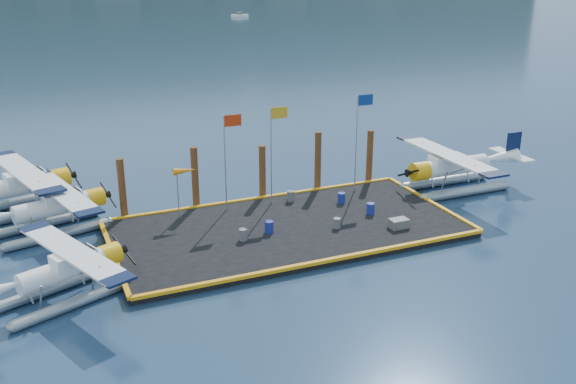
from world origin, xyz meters
name	(u,v)px	position (x,y,z in m)	size (l,w,h in m)	color
ground	(288,232)	(0.00, 0.00, 0.00)	(4000.00, 4000.00, 0.00)	#182C49
dock	(288,229)	(0.00, 0.00, 0.20)	(20.00, 10.00, 0.40)	black
dock_bumpers	(288,225)	(0.00, 0.00, 0.49)	(20.25, 10.25, 0.18)	orange
seaplane_a	(68,272)	(-12.45, -3.10, 1.36)	(8.16, 8.61, 3.13)	#90979D
seaplane_b	(57,209)	(-12.30, 5.37, 1.43)	(8.57, 9.25, 3.29)	#90979D
seaplane_c	(20,189)	(-14.21, 9.36, 1.59)	(9.53, 10.25, 3.65)	#90979D
seaplane_d	(452,169)	(13.05, 2.13, 1.60)	(9.31, 10.25, 3.67)	#90979D
drum_0	(269,227)	(-1.34, -0.47, 0.75)	(0.49, 0.49, 0.69)	navy
drum_1	(337,223)	(2.53, -1.37, 0.70)	(0.42, 0.42, 0.60)	#535257
drum_2	(371,209)	(5.41, -0.23, 0.74)	(0.49, 0.49, 0.69)	navy
drum_3	(243,235)	(-3.04, -0.86, 0.73)	(0.46, 0.46, 0.65)	#535257
drum_4	(341,198)	(4.65, 2.16, 0.73)	(0.47, 0.47, 0.66)	navy
drum_5	(291,196)	(1.78, 3.70, 0.74)	(0.48, 0.48, 0.68)	#535257
crate	(399,223)	(5.85, -2.74, 0.67)	(1.07, 0.71, 0.53)	#535257
flagpole_red	(228,148)	(-2.29, 3.80, 4.40)	(1.14, 0.08, 6.00)	#93939B
flagpole_yellow	(274,141)	(0.70, 3.80, 4.51)	(1.14, 0.08, 6.20)	#93939B
flagpole_blue	(359,129)	(6.70, 3.80, 4.69)	(1.14, 0.08, 6.50)	#93939B
windsock	(185,172)	(-5.03, 3.80, 3.23)	(1.40, 0.44, 3.12)	#93939B
piling_0	(122,191)	(-8.50, 5.40, 2.00)	(0.44, 0.44, 4.00)	#442713
piling_1	(195,180)	(-4.00, 5.40, 2.10)	(0.44, 0.44, 4.20)	#442713
piling_2	(262,174)	(0.50, 5.40, 1.90)	(0.44, 0.44, 3.80)	#442713
piling_3	(318,163)	(4.50, 5.40, 2.15)	(0.44, 0.44, 4.30)	#442713
piling_4	(370,158)	(8.50, 5.40, 2.00)	(0.44, 0.44, 4.00)	#442713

